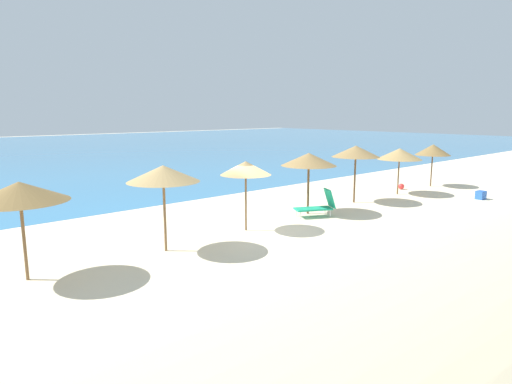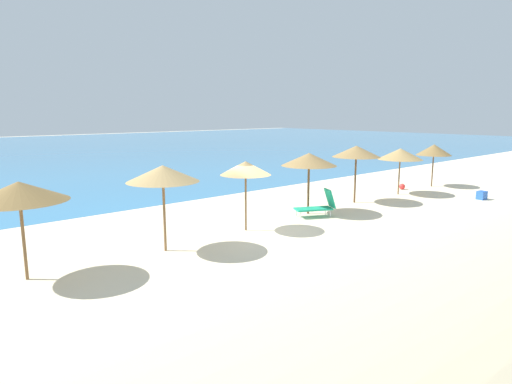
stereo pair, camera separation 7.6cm
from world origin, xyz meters
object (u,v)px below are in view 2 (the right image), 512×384
at_px(lounge_chair_1, 318,206).
at_px(cooler_box, 482,195).
at_px(beach_umbrella_3, 163,174).
at_px(beach_umbrella_6, 356,152).
at_px(beach_umbrella_2, 19,192).
at_px(beach_umbrella_5, 309,160).
at_px(beach_ball, 402,187).
at_px(beach_umbrella_4, 246,168).
at_px(beach_umbrella_8, 434,150).
at_px(beach_umbrella_7, 400,154).

bearing_deg(lounge_chair_1, cooler_box, -81.25).
xyz_separation_m(lounge_chair_1, cooler_box, (9.25, -3.08, -0.27)).
height_order(beach_umbrella_3, beach_umbrella_6, beach_umbrella_6).
bearing_deg(beach_umbrella_2, beach_umbrella_5, 1.38).
xyz_separation_m(beach_umbrella_2, lounge_chair_1, (11.45, -0.42, -1.92)).
height_order(beach_umbrella_2, beach_ball, beach_umbrella_2).
distance_m(beach_umbrella_2, beach_umbrella_6, 15.15).
relative_size(beach_umbrella_4, lounge_chair_1, 1.45).
relative_size(beach_umbrella_5, cooler_box, 5.94).
height_order(beach_umbrella_4, beach_umbrella_8, beach_umbrella_4).
xyz_separation_m(beach_umbrella_6, beach_umbrella_8, (7.54, -0.17, -0.33)).
xyz_separation_m(beach_umbrella_4, beach_umbrella_7, (11.12, 0.20, -0.17)).
relative_size(beach_umbrella_4, beach_umbrella_8, 1.04).
height_order(beach_umbrella_2, cooler_box, beach_umbrella_2).
bearing_deg(beach_umbrella_8, beach_umbrella_7, -178.92).
bearing_deg(cooler_box, beach_umbrella_3, 168.98).
bearing_deg(beach_umbrella_8, beach_umbrella_4, -178.95).
bearing_deg(beach_umbrella_4, lounge_chair_1, -5.54).
distance_m(beach_umbrella_2, beach_umbrella_3, 4.09).
xyz_separation_m(beach_umbrella_6, beach_ball, (5.22, 0.44, -2.38)).
bearing_deg(beach_umbrella_2, lounge_chair_1, -2.08).
relative_size(beach_umbrella_2, beach_umbrella_6, 0.94).
relative_size(beach_umbrella_3, beach_ball, 8.20).
bearing_deg(lounge_chair_1, beach_umbrella_6, -50.43).
relative_size(beach_ball, cooler_box, 0.75).
bearing_deg(beach_umbrella_4, beach_umbrella_2, 179.63).
bearing_deg(lounge_chair_1, beach_umbrella_5, 18.32).
bearing_deg(lounge_chair_1, beach_umbrella_7, -58.42).
xyz_separation_m(beach_umbrella_2, beach_umbrella_5, (11.56, 0.28, 0.01)).
distance_m(beach_umbrella_3, beach_umbrella_5, 7.50).
distance_m(beach_umbrella_5, cooler_box, 10.13).
height_order(beach_umbrella_7, cooler_box, beach_umbrella_7).
relative_size(beach_umbrella_3, beach_umbrella_6, 0.99).
bearing_deg(beach_umbrella_6, cooler_box, -34.97).
distance_m(beach_umbrella_2, beach_umbrella_5, 11.57).
height_order(beach_umbrella_3, beach_umbrella_5, beach_umbrella_3).
bearing_deg(beach_umbrella_7, beach_umbrella_3, -178.41).
bearing_deg(beach_umbrella_3, beach_umbrella_2, 176.42).
relative_size(beach_umbrella_6, cooler_box, 6.24).
bearing_deg(beach_umbrella_7, beach_umbrella_6, 176.18).
relative_size(beach_umbrella_6, beach_ball, 8.30).
relative_size(beach_umbrella_7, beach_umbrella_8, 0.99).
relative_size(beach_umbrella_5, lounge_chair_1, 1.48).
distance_m(beach_umbrella_2, beach_umbrella_7, 18.80).
bearing_deg(beach_umbrella_5, beach_umbrella_6, 1.89).
relative_size(beach_umbrella_8, cooler_box, 5.61).
bearing_deg(beach_umbrella_4, beach_ball, 4.00).
bearing_deg(lounge_chair_1, beach_umbrella_8, -59.57).
relative_size(beach_umbrella_2, beach_umbrella_5, 0.99).
distance_m(beach_umbrella_4, beach_umbrella_7, 11.13).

